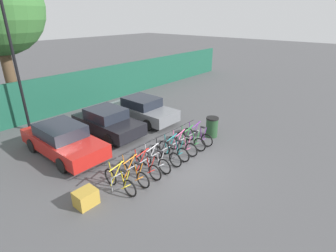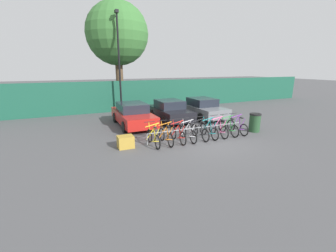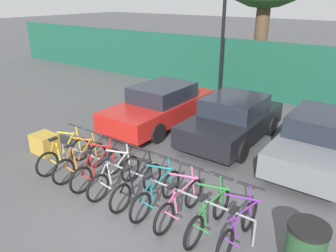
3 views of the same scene
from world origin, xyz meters
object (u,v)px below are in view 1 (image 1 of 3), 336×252
car_red (63,140)px  cargo_crate (86,198)px  bicycle_red (145,167)px  bicycle_yellow (120,181)px  bicycle_orange (133,174)px  lamp_post (13,53)px  car_black (108,122)px  bike_rack (162,152)px  bicycle_silver (155,161)px  trash_bin (212,127)px  bicycle_teal (174,150)px  bicycle_green (190,140)px  car_grey (143,109)px  bicycle_pink (182,145)px  bicycle_purple (198,136)px  bicycle_black (166,155)px

car_red → cargo_crate: bearing=-110.1°
bicycle_red → car_red: 4.16m
bicycle_yellow → bicycle_orange: size_ratio=1.00×
lamp_post → bicycle_red: bearing=-83.3°
car_black → bike_rack: bearing=-94.2°
bicycle_orange → car_red: car_red is taller
bicycle_silver → cargo_crate: bicycle_silver is taller
cargo_crate → trash_bin: bearing=-2.7°
bicycle_teal → lamp_post: (-2.71, 7.97, 3.69)m
bicycle_green → bicycle_silver: bearing=-176.7°
car_grey → trash_bin: size_ratio=4.04×
bicycle_red → car_red: car_red is taller
bicycle_silver → bicycle_pink: 1.80m
bicycle_yellow → bicycle_red: (1.26, 0.00, 0.00)m
bicycle_pink → car_grey: bearing=67.9°
cargo_crate → car_grey: bearing=31.0°
bicycle_red → trash_bin: size_ratio=1.66×
car_grey → cargo_crate: 7.61m
bicycle_red → car_red: (-1.13, 3.99, 0.31)m
bicycle_orange → lamp_post: (-0.32, 7.97, 3.69)m
bicycle_silver → bicycle_pink: (1.80, 0.00, 0.00)m
bike_rack → bicycle_pink: bearing=-7.2°
bicycle_yellow → lamp_post: lamp_post is taller
car_black → bicycle_pink: bearing=-78.1°
bicycle_silver → bicycle_orange: bearing=-176.8°
bicycle_silver → bicycle_green: (2.45, 0.00, 0.00)m
bicycle_yellow → car_grey: size_ratio=0.41×
bike_rack → bicycle_purple: size_ratio=3.17×
car_grey → lamp_post: size_ratio=0.56×
bicycle_yellow → trash_bin: (6.03, -0.09, 0.14)m
lamp_post → bicycle_yellow: bearing=-92.3°
bicycle_teal → car_red: size_ratio=0.38×
bicycle_black → bicycle_green: bearing=-2.9°
car_red → bicycle_yellow: bearing=-91.9°
bike_rack → bicycle_green: bearing=-4.6°
bicycle_pink → cargo_crate: (-4.86, 0.25, -0.10)m
bicycle_silver → car_red: (-1.69, 3.99, 0.31)m
bicycle_orange → bicycle_pink: bearing=-1.6°
bicycle_teal → bike_rack: bearing=168.3°
bicycle_silver → car_red: size_ratio=0.38×
bicycle_yellow → bicycle_teal: same height
bicycle_silver → car_red: car_red is taller
car_black → car_grey: 2.54m
car_red → car_grey: size_ratio=1.08×
bicycle_orange → bicycle_silver: same height
bicycle_red → trash_bin: bearing=-4.8°
bicycle_orange → car_red: 4.03m
bicycle_pink → bicycle_green: (0.65, 0.00, 0.00)m
bicycle_teal → lamp_post: size_ratio=0.23×
bicycle_orange → bicycle_teal: same height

